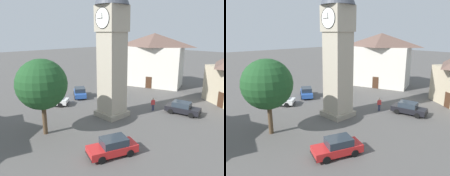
# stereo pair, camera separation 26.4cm
# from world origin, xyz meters

# --- Properties ---
(ground_plane) EXTENTS (200.00, 200.00, 0.00)m
(ground_plane) POSITION_xyz_m (0.00, 0.00, 0.00)
(ground_plane) COLOR #565451
(clock_tower) EXTENTS (3.83, 3.83, 18.10)m
(clock_tower) POSITION_xyz_m (0.00, 0.00, 10.54)
(clock_tower) COLOR gray
(clock_tower) RESTS_ON ground
(car_blue_kerb) EXTENTS (4.40, 3.61, 1.53)m
(car_blue_kerb) POSITION_xyz_m (9.11, -1.83, 0.76)
(car_blue_kerb) COLOR #2D5BB7
(car_blue_kerb) RESTS_ON ground
(car_silver_kerb) EXTENTS (4.19, 4.02, 1.53)m
(car_silver_kerb) POSITION_xyz_m (8.44, 3.26, 0.76)
(car_silver_kerb) COLOR white
(car_silver_kerb) RESTS_ON ground
(car_red_corner) EXTENTS (4.39, 2.52, 1.53)m
(car_red_corner) POSITION_xyz_m (-5.70, -6.68, 0.76)
(car_red_corner) COLOR black
(car_red_corner) RESTS_ON ground
(car_white_side) EXTENTS (3.03, 4.46, 1.53)m
(car_white_side) POSITION_xyz_m (-6.37, 6.12, 0.76)
(car_white_side) COLOR red
(car_white_side) RESTS_ON ground
(pedestrian) EXTENTS (0.36, 0.51, 1.69)m
(pedestrian) POSITION_xyz_m (-2.46, -5.03, 1.01)
(pedestrian) COLOR #2D3351
(pedestrian) RESTS_ON ground
(tree) EXTENTS (4.88, 4.88, 7.54)m
(tree) POSITION_xyz_m (1.14, 8.20, 5.08)
(tree) COLOR brown
(tree) RESTS_ON ground
(building_shop_left) EXTENTS (11.97, 8.89, 9.74)m
(building_shop_left) POSITION_xyz_m (5.84, -16.58, 4.96)
(building_shop_left) COLOR silver
(building_shop_left) RESTS_ON ground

